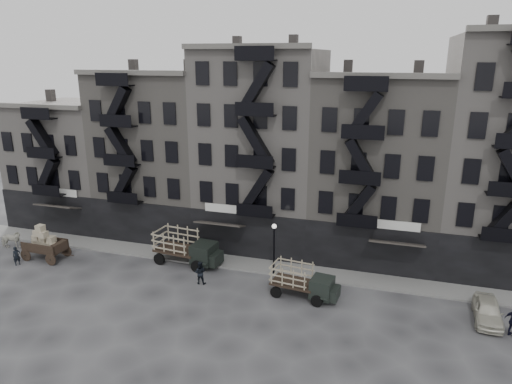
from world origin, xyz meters
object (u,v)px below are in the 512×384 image
(wagon, at_px, (43,239))
(stake_truck_west, at_px, (186,245))
(pedestrian_west, at_px, (17,256))
(car_east, at_px, (488,311))
(pedestrian_mid, at_px, (200,273))
(horse, at_px, (11,240))
(stake_truck_east, at_px, (303,279))

(wagon, relative_size, stake_truck_west, 0.63)
(wagon, distance_m, pedestrian_west, 2.34)
(stake_truck_west, bearing_deg, wagon, -161.47)
(pedestrian_west, bearing_deg, wagon, -7.17)
(car_east, relative_size, pedestrian_mid, 2.28)
(horse, bearing_deg, pedestrian_west, -146.81)
(horse, relative_size, pedestrian_west, 1.22)
(pedestrian_west, height_order, pedestrian_mid, pedestrian_mid)
(pedestrian_mid, bearing_deg, wagon, -10.00)
(stake_truck_east, xyz_separation_m, car_east, (12.07, 0.44, -0.67))
(wagon, xyz_separation_m, stake_truck_east, (22.11, -0.01, -0.37))
(car_east, bearing_deg, stake_truck_east, -174.86)
(wagon, relative_size, pedestrian_west, 2.30)
(stake_truck_east, height_order, car_east, stake_truck_east)
(horse, relative_size, pedestrian_mid, 1.08)
(wagon, bearing_deg, pedestrian_mid, 0.92)
(pedestrian_mid, bearing_deg, pedestrian_west, -3.77)
(pedestrian_west, bearing_deg, car_east, -55.35)
(stake_truck_west, height_order, pedestrian_west, stake_truck_west)
(wagon, relative_size, pedestrian_mid, 2.04)
(stake_truck_east, relative_size, pedestrian_west, 3.12)
(car_east, distance_m, pedestrian_west, 35.57)
(stake_truck_east, xyz_separation_m, pedestrian_west, (-23.44, -1.66, -0.58))
(pedestrian_mid, bearing_deg, car_east, 173.30)
(pedestrian_mid, bearing_deg, horse, -12.40)
(horse, height_order, pedestrian_west, horse)
(car_east, distance_m, pedestrian_mid, 19.85)
(horse, distance_m, pedestrian_mid, 18.76)
(wagon, relative_size, stake_truck_east, 0.74)
(stake_truck_east, height_order, pedestrian_mid, stake_truck_east)
(stake_truck_west, distance_m, pedestrian_mid, 3.86)
(wagon, bearing_deg, horse, 170.79)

